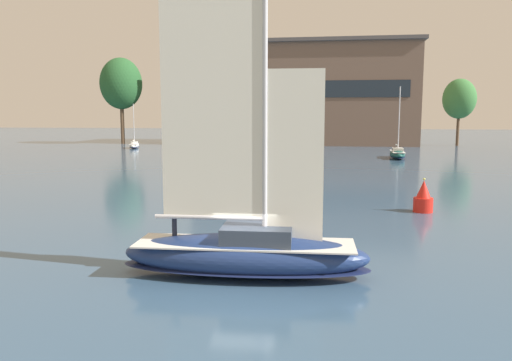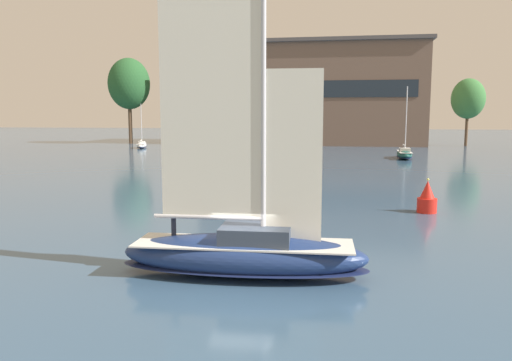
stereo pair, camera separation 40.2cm
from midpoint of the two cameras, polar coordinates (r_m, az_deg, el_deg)
The scene contains 9 objects.
ground_plane at distance 20.10m, azimuth -1.85°, elevation -10.79°, with size 400.00×400.00×0.00m, color #385675.
waterfront_building at distance 109.01m, azimuth 5.45°, elevation 9.80°, with size 47.00×19.07×21.11m.
tree_shore_left at distance 111.48m, azimuth -15.27°, elevation 10.61°, with size 8.83×8.83×18.17m.
tree_shore_center at distance 110.29m, azimuth -8.95°, elevation 8.51°, with size 5.74×5.74×11.82m.
tree_shore_right at distance 108.57m, azimuth 22.13°, elevation 8.63°, with size 6.48×6.48×13.34m.
sailboat_main at distance 19.79m, azimuth -1.82°, elevation -7.85°, with size 9.91×3.09×13.49m.
sailboat_moored_near_marina at distance 74.78m, azimuth 15.71°, elevation 2.98°, with size 2.34×7.49×10.21m.
sailboat_moored_mid_channel at distance 96.49m, azimuth -13.86°, elevation 3.95°, with size 3.28×6.22×8.26m.
channel_buoy at distance 34.19m, azimuth 18.26°, elevation -1.95°, with size 1.25×1.25×2.24m.
Camera 1 is at (3.20, -18.80, 6.34)m, focal length 35.00 mm.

